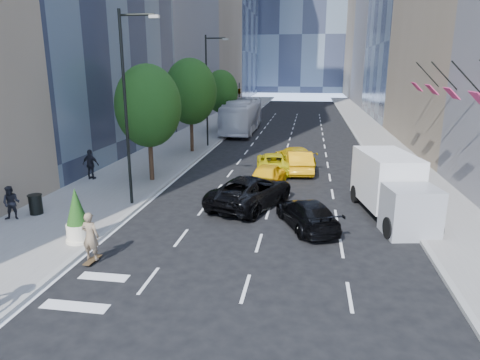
% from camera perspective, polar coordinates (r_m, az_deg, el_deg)
% --- Properties ---
extents(ground, '(160.00, 160.00, 0.00)m').
position_cam_1_polar(ground, '(18.89, -0.50, -8.18)').
color(ground, black).
rests_on(ground, ground).
extents(sidewalk_left, '(6.00, 120.00, 0.15)m').
position_cam_1_polar(sidewalk_left, '(49.16, -5.00, 6.26)').
color(sidewalk_left, slate).
rests_on(sidewalk_left, ground).
extents(sidewalk_right, '(4.00, 120.00, 0.15)m').
position_cam_1_polar(sidewalk_right, '(48.21, 17.58, 5.45)').
color(sidewalk_right, slate).
rests_on(sidewalk_right, ground).
extents(lamp_near, '(2.13, 0.22, 10.00)m').
position_cam_1_polar(lamp_near, '(23.12, -14.69, 10.48)').
color(lamp_near, black).
rests_on(lamp_near, sidewalk_left).
extents(lamp_far, '(2.13, 0.22, 10.00)m').
position_cam_1_polar(lamp_far, '(40.24, -4.23, 12.59)').
color(lamp_far, black).
rests_on(lamp_far, sidewalk_left).
extents(tree_near, '(4.20, 4.20, 7.46)m').
position_cam_1_polar(tree_near, '(28.13, -12.14, 9.61)').
color(tree_near, black).
rests_on(tree_near, sidewalk_left).
extents(tree_mid, '(4.50, 4.50, 7.99)m').
position_cam_1_polar(tree_mid, '(37.58, -6.61, 11.61)').
color(tree_mid, black).
rests_on(tree_mid, sidewalk_left).
extents(tree_far, '(3.90, 3.90, 6.92)m').
position_cam_1_polar(tree_far, '(50.24, -2.52, 11.70)').
color(tree_far, black).
rests_on(tree_far, sidewalk_left).
extents(traffic_signal, '(2.48, 0.53, 5.20)m').
position_cam_1_polar(traffic_signal, '(57.97, -0.10, 11.75)').
color(traffic_signal, black).
rests_on(traffic_signal, sidewalk_left).
extents(facade_flags, '(1.85, 13.30, 2.05)m').
position_cam_1_polar(facade_flags, '(28.23, 25.52, 11.01)').
color(facade_flags, black).
rests_on(facade_flags, ground).
extents(skateboarder, '(0.73, 0.51, 1.93)m').
position_cam_1_polar(skateboarder, '(17.55, -19.29, -7.50)').
color(skateboarder, '#79654B').
rests_on(skateboarder, ground).
extents(black_sedan_lincoln, '(4.72, 6.65, 1.68)m').
position_cam_1_polar(black_sedan_lincoln, '(23.27, 1.48, -1.49)').
color(black_sedan_lincoln, black).
rests_on(black_sedan_lincoln, ground).
extents(black_sedan_mercedes, '(3.51, 5.03, 1.35)m').
position_cam_1_polar(black_sedan_mercedes, '(20.45, 8.91, -4.49)').
color(black_sedan_mercedes, black).
rests_on(black_sedan_mercedes, ground).
extents(taxi_a, '(2.40, 4.50, 1.46)m').
position_cam_1_polar(taxi_a, '(27.44, 3.82, 0.79)').
color(taxi_a, yellow).
rests_on(taxi_a, ground).
extents(taxi_b, '(2.23, 5.01, 1.60)m').
position_cam_1_polar(taxi_b, '(30.98, 7.88, 2.44)').
color(taxi_b, orange).
rests_on(taxi_b, ground).
extents(taxi_c, '(2.94, 5.32, 1.41)m').
position_cam_1_polar(taxi_c, '(30.96, 4.46, 2.35)').
color(taxi_c, '#CEBD0A').
rests_on(taxi_c, ground).
extents(taxi_d, '(3.72, 5.39, 1.45)m').
position_cam_1_polar(taxi_d, '(33.32, 7.32, 3.21)').
color(taxi_d, gold).
rests_on(taxi_d, ground).
extents(city_bus, '(3.24, 13.35, 3.71)m').
position_cam_1_polar(city_bus, '(50.23, 0.27, 8.55)').
color(city_bus, white).
rests_on(city_bus, ground).
extents(box_truck, '(3.49, 6.81, 3.11)m').
position_cam_1_polar(box_truck, '(22.69, 19.56, -0.85)').
color(box_truck, silver).
rests_on(box_truck, ground).
extents(pedestrian_a, '(0.95, 0.82, 1.69)m').
position_cam_1_polar(pedestrian_a, '(23.55, -28.19, -2.72)').
color(pedestrian_a, black).
rests_on(pedestrian_a, sidewalk_left).
extents(pedestrian_b, '(1.21, 0.59, 1.99)m').
position_cam_1_polar(pedestrian_b, '(29.91, -19.27, 1.97)').
color(pedestrian_b, black).
rests_on(pedestrian_b, sidewalk_left).
extents(trash_can, '(0.64, 0.64, 0.97)m').
position_cam_1_polar(trash_can, '(24.01, -25.59, -2.99)').
color(trash_can, black).
rests_on(trash_can, sidewalk_left).
extents(planter_shrub, '(0.99, 0.99, 2.37)m').
position_cam_1_polar(planter_shrub, '(19.39, -20.91, -4.54)').
color(planter_shrub, beige).
rests_on(planter_shrub, sidewalk_left).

